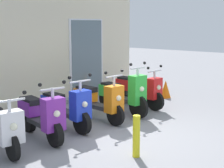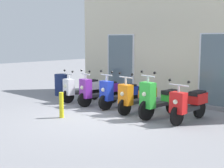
% 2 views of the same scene
% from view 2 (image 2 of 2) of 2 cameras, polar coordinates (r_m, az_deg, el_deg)
% --- Properties ---
extents(ground_plane, '(40.00, 40.00, 0.00)m').
position_cam_2_polar(ground_plane, '(8.71, -2.12, -5.94)').
color(ground_plane, gray).
extents(storefront_facade, '(7.96, 0.50, 3.88)m').
position_cam_2_polar(storefront_facade, '(10.94, 9.87, 6.72)').
color(storefront_facade, beige).
rests_on(storefront_facade, ground_plane).
extents(scooter_white, '(0.63, 1.48, 1.11)m').
position_cam_2_polar(scooter_white, '(10.81, -5.64, -0.72)').
color(scooter_white, black).
rests_on(scooter_white, ground_plane).
extents(scooter_purple, '(0.62, 1.53, 1.17)m').
position_cam_2_polar(scooter_purple, '(10.18, -2.52, -1.23)').
color(scooter_purple, black).
rests_on(scooter_purple, ground_plane).
extents(scooter_blue, '(0.57, 1.58, 1.19)m').
position_cam_2_polar(scooter_blue, '(9.79, 1.19, -1.68)').
color(scooter_blue, black).
rests_on(scooter_blue, ground_plane).
extents(scooter_orange, '(0.55, 1.55, 1.20)m').
position_cam_2_polar(scooter_orange, '(9.14, 4.58, -2.19)').
color(scooter_orange, black).
rests_on(scooter_orange, ground_plane).
extents(scooter_green, '(0.55, 1.63, 1.30)m').
position_cam_2_polar(scooter_green, '(8.63, 8.55, -2.72)').
color(scooter_green, black).
rests_on(scooter_green, ground_plane).
extents(scooter_red, '(0.60, 1.57, 1.14)m').
position_cam_2_polar(scooter_red, '(8.34, 13.73, -3.47)').
color(scooter_red, black).
rests_on(scooter_red, ground_plane).
extents(curb_bollard, '(0.12, 0.12, 0.70)m').
position_cam_2_polar(curb_bollard, '(8.63, -9.13, -3.78)').
color(curb_bollard, yellow).
rests_on(curb_bollard, ground_plane).
extents(trash_bin, '(0.48, 0.48, 0.80)m').
position_cam_2_polar(trash_bin, '(12.13, -9.20, -0.12)').
color(trash_bin, navy).
rests_on(trash_bin, ground_plane).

